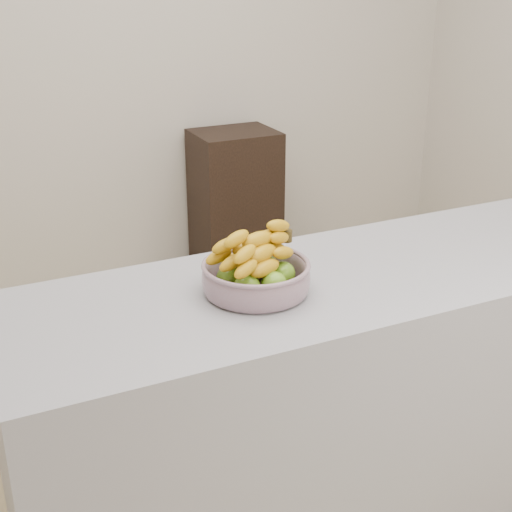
{
  "coord_description": "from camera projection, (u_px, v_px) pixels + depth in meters",
  "views": [
    {
      "loc": [
        -1.04,
        -1.76,
        1.7
      ],
      "look_at": [
        -0.33,
        -0.26,
        1.0
      ],
      "focal_mm": 50.0,
      "sensor_mm": 36.0,
      "label": 1
    }
  ],
  "objects": [
    {
      "name": "fruit_bowl",
      "position": [
        256.0,
        273.0,
        1.81
      ],
      "size": [
        0.28,
        0.28,
        0.16
      ],
      "rotation": [
        0.0,
        0.0,
        0.27
      ],
      "color": "#9AAAB9",
      "rests_on": "counter"
    },
    {
      "name": "ground",
      "position": [
        308.0,
        473.0,
        2.54
      ],
      "size": [
        4.0,
        4.0,
        0.0
      ],
      "primitive_type": "plane",
      "color": "tan",
      "rests_on": "ground"
    },
    {
      "name": "counter",
      "position": [
        355.0,
        406.0,
        2.14
      ],
      "size": [
        2.0,
        0.6,
        0.9
      ],
      "primitive_type": "cube",
      "color": "gray",
      "rests_on": "ground"
    },
    {
      "name": "cabinet",
      "position": [
        235.0,
        202.0,
        4.06
      ],
      "size": [
        0.45,
        0.36,
        0.81
      ],
      "primitive_type": "cube",
      "rotation": [
        0.0,
        0.0,
        0.0
      ],
      "color": "black",
      "rests_on": "ground"
    }
  ]
}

